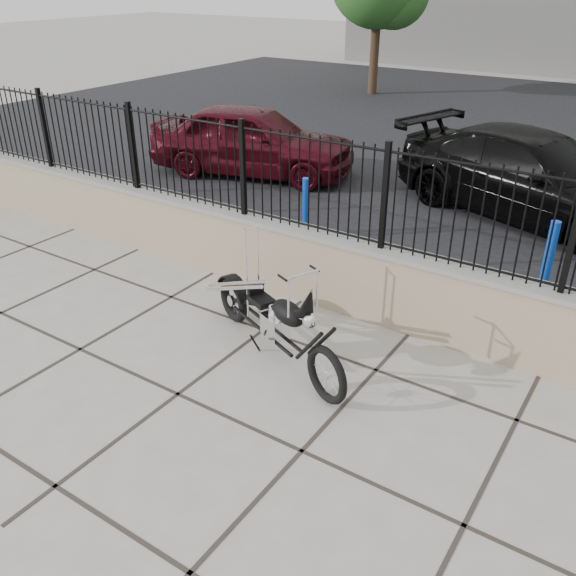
# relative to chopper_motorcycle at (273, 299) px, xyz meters

# --- Properties ---
(ground_plane) EXTENTS (90.00, 90.00, 0.00)m
(ground_plane) POSITION_rel_chopper_motorcycle_xyz_m (-0.39, -1.14, -0.71)
(ground_plane) COLOR #99968E
(ground_plane) RESTS_ON ground
(parking_lot) EXTENTS (30.00, 30.00, 0.00)m
(parking_lot) POSITION_rel_chopper_motorcycle_xyz_m (-0.39, 11.36, -0.71)
(parking_lot) COLOR black
(parking_lot) RESTS_ON ground
(retaining_wall) EXTENTS (14.00, 0.36, 0.96)m
(retaining_wall) POSITION_rel_chopper_motorcycle_xyz_m (-0.39, 1.36, -0.23)
(retaining_wall) COLOR gray
(retaining_wall) RESTS_ON ground_plane
(iron_fence) EXTENTS (14.00, 0.08, 1.20)m
(iron_fence) POSITION_rel_chopper_motorcycle_xyz_m (-0.39, 1.36, 0.85)
(iron_fence) COLOR black
(iron_fence) RESTS_ON retaining_wall
(chopper_motorcycle) EXTENTS (2.34, 1.31, 1.42)m
(chopper_motorcycle) POSITION_rel_chopper_motorcycle_xyz_m (0.00, 0.00, 0.00)
(chopper_motorcycle) COLOR black
(chopper_motorcycle) RESTS_ON ground_plane
(car_red) EXTENTS (4.52, 2.74, 1.44)m
(car_red) POSITION_rel_chopper_motorcycle_xyz_m (-4.24, 5.38, 0.01)
(car_red) COLOR #410913
(car_red) RESTS_ON parking_lot
(car_black) EXTENTS (5.34, 3.42, 1.44)m
(car_black) POSITION_rel_chopper_motorcycle_xyz_m (1.24, 5.99, 0.01)
(car_black) COLOR black
(car_black) RESTS_ON parking_lot
(bollard_a) EXTENTS (0.14, 0.14, 0.95)m
(bollard_a) POSITION_rel_chopper_motorcycle_xyz_m (-1.55, 3.15, -0.23)
(bollard_a) COLOR blue
(bollard_a) RESTS_ON ground_plane
(bollard_b) EXTENTS (0.15, 0.15, 1.06)m
(bollard_b) POSITION_rel_chopper_motorcycle_xyz_m (2.18, 3.07, -0.18)
(bollard_b) COLOR blue
(bollard_b) RESTS_ON ground_plane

